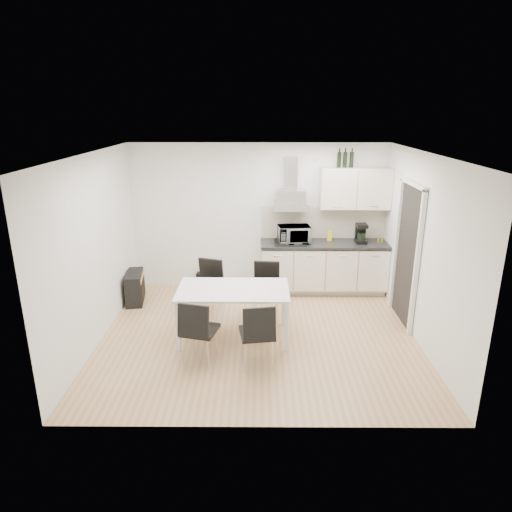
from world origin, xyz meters
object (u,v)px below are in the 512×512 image
at_px(chair_near_right, 257,334).
at_px(guitar_amp, 135,287).
at_px(chair_far_left, 207,289).
at_px(floor_speaker, 201,280).
at_px(dining_table, 233,293).
at_px(chair_near_left, 200,331).
at_px(chair_far_right, 266,292).
at_px(kitchenette, 326,247).

height_order(chair_near_right, guitar_amp, chair_near_right).
height_order(chair_far_left, floor_speaker, chair_far_left).
distance_m(dining_table, chair_near_left, 0.81).
bearing_deg(dining_table, chair_far_left, 121.31).
bearing_deg(floor_speaker, chair_near_right, -64.73).
bearing_deg(chair_near_left, chair_far_right, 70.97).
bearing_deg(chair_near_left, floor_speaker, 111.06).
xyz_separation_m(kitchenette, chair_near_right, (-1.20, -2.52, -0.39)).
distance_m(kitchenette, floor_speaker, 2.35).
bearing_deg(guitar_amp, chair_far_left, -29.46).
height_order(chair_far_right, chair_near_right, same).
height_order(chair_far_left, chair_far_right, same).
height_order(chair_near_right, floor_speaker, chair_near_right).
xyz_separation_m(chair_far_left, chair_near_right, (0.80, -1.51, 0.00)).
height_order(chair_far_right, floor_speaker, chair_far_right).
xyz_separation_m(chair_far_left, chair_near_left, (0.07, -1.43, 0.00)).
height_order(chair_far_right, guitar_amp, chair_far_right).
relative_size(chair_far_right, chair_near_right, 1.00).
distance_m(chair_far_right, floor_speaker, 1.77).
xyz_separation_m(chair_far_right, chair_near_left, (-0.86, -1.31, 0.00)).
height_order(chair_far_left, guitar_amp, chair_far_left).
bearing_deg(floor_speaker, chair_far_right, -43.78).
bearing_deg(chair_near_right, chair_far_left, 108.97).
distance_m(kitchenette, chair_far_right, 1.61).
height_order(guitar_amp, floor_speaker, guitar_amp).
height_order(dining_table, chair_far_left, chair_far_left).
distance_m(chair_far_left, chair_near_left, 1.44).
xyz_separation_m(kitchenette, guitar_amp, (-3.29, -0.52, -0.57)).
height_order(chair_near_left, chair_near_right, same).
bearing_deg(floor_speaker, kitchenette, -0.09).
xyz_separation_m(kitchenette, chair_far_left, (-2.01, -1.01, -0.39)).
distance_m(kitchenette, dining_table, 2.36).
xyz_separation_m(chair_far_left, guitar_amp, (-1.28, 0.49, -0.18)).
bearing_deg(floor_speaker, chair_near_left, -79.15).
relative_size(chair_near_left, chair_near_right, 1.00).
xyz_separation_m(dining_table, floor_speaker, (-0.70, 1.94, -0.54)).
bearing_deg(chair_near_left, chair_near_right, 8.02).
relative_size(chair_far_right, chair_near_left, 1.00).
distance_m(dining_table, chair_far_left, 0.93).
xyz_separation_m(chair_near_right, floor_speaker, (-1.04, 2.69, -0.30)).
height_order(chair_far_right, chair_near_left, same).
bearing_deg(kitchenette, chair_near_left, -128.43).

